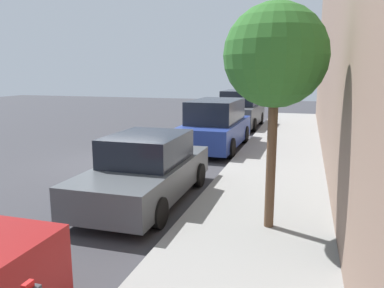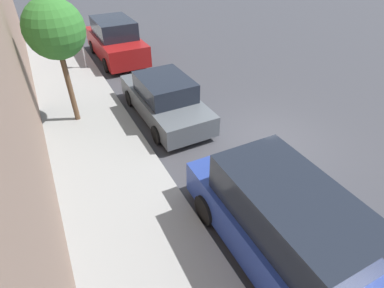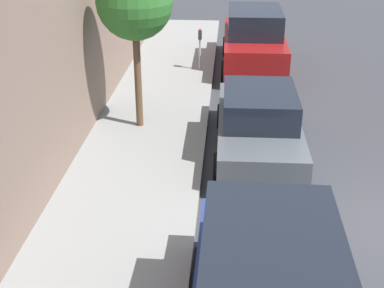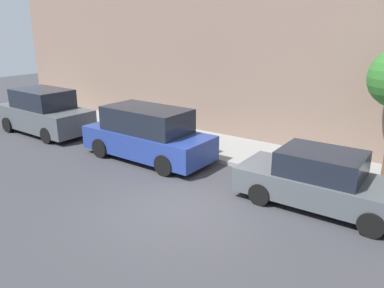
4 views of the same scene
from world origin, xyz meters
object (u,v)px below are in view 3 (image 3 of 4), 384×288
(parked_suv_nearest, at_px, (254,41))
(parking_meter_near, at_px, (200,45))
(street_tree, at_px, (134,3))
(parked_sedan_second, at_px, (258,124))

(parked_suv_nearest, distance_m, parking_meter_near, 1.94)
(street_tree, bearing_deg, parked_suv_nearest, -118.60)
(street_tree, bearing_deg, parked_sedan_second, 159.87)
(parked_suv_nearest, height_order, street_tree, street_tree)
(parked_suv_nearest, height_order, parked_sedan_second, parked_suv_nearest)
(parked_sedan_second, relative_size, parking_meter_near, 3.36)
(parked_suv_nearest, xyz_separation_m, parked_sedan_second, (0.10, 6.55, -0.21))
(parking_meter_near, distance_m, street_tree, 5.32)
(parked_suv_nearest, bearing_deg, parking_meter_near, 24.93)
(parked_suv_nearest, height_order, parking_meter_near, parked_suv_nearest)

